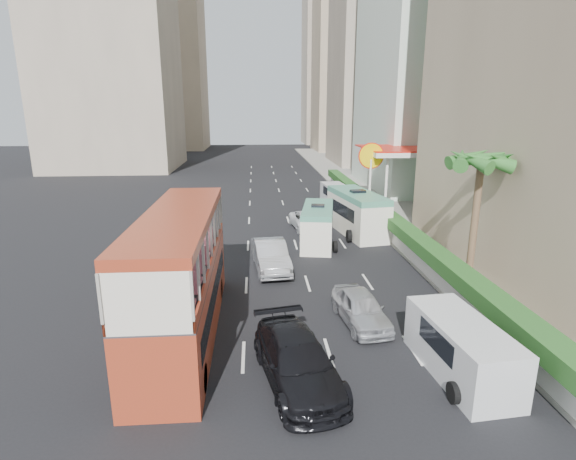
{
  "coord_description": "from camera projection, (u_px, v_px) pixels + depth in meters",
  "views": [
    {
      "loc": [
        -3.04,
        -16.86,
        8.86
      ],
      "look_at": [
        -1.5,
        4.0,
        3.2
      ],
      "focal_mm": 28.0,
      "sensor_mm": 36.0,
      "label": 1
    }
  ],
  "objects": [
    {
      "name": "shell_station",
      "position": [
        398.0,
        178.0,
        40.9
      ],
      "size": [
        6.5,
        8.0,
        5.5
      ],
      "primitive_type": "cube",
      "color": "silver",
      "rests_on": "ground"
    },
    {
      "name": "ground_plane",
      "position": [
        331.0,
        328.0,
        18.76
      ],
      "size": [
        200.0,
        200.0,
        0.0
      ],
      "primitive_type": "plane",
      "color": "black",
      "rests_on": "ground"
    },
    {
      "name": "tower_far_b",
      "position": [
        331.0,
        64.0,
        114.87
      ],
      "size": [
        14.0,
        14.0,
        40.0
      ],
      "primitive_type": "cube",
      "color": "tan",
      "rests_on": "ground"
    },
    {
      "name": "car_black",
      "position": [
        297.0,
        382.0,
        15.08
      ],
      "size": [
        3.24,
        5.77,
        1.58
      ],
      "primitive_type": "imported",
      "rotation": [
        0.0,
        0.0,
        0.2
      ],
      "color": "black",
      "rests_on": "ground"
    },
    {
      "name": "double_decker_bus",
      "position": [
        182.0,
        275.0,
        17.68
      ],
      "size": [
        2.5,
        11.0,
        5.06
      ],
      "primitive_type": "cube",
      "color": "#9B341C",
      "rests_on": "ground"
    },
    {
      "name": "panel_van_near",
      "position": [
        461.0,
        349.0,
        15.29
      ],
      "size": [
        2.37,
        4.96,
        1.92
      ],
      "primitive_type": "cube",
      "rotation": [
        0.0,
        0.0,
        0.09
      ],
      "color": "silver",
      "rests_on": "ground"
    },
    {
      "name": "kerb_wall",
      "position": [
        384.0,
        226.0,
        32.5
      ],
      "size": [
        0.3,
        44.0,
        1.0
      ],
      "primitive_type": "cube",
      "color": "silver",
      "rests_on": "sidewalk"
    },
    {
      "name": "car_silver_lane_b",
      "position": [
        360.0,
        323.0,
        19.18
      ],
      "size": [
        2.16,
        4.31,
        1.41
      ],
      "primitive_type": "imported",
      "rotation": [
        0.0,
        0.0,
        0.12
      ],
      "color": "silver",
      "rests_on": "ground"
    },
    {
      "name": "tower_far_a",
      "position": [
        349.0,
        43.0,
        93.16
      ],
      "size": [
        14.0,
        14.0,
        44.0
      ],
      "primitive_type": "cube",
      "color": "tan",
      "rests_on": "ground"
    },
    {
      "name": "minibus_near",
      "position": [
        318.0,
        225.0,
        30.13
      ],
      "size": [
        2.93,
        6.05,
        2.57
      ],
      "primitive_type": "cube",
      "rotation": [
        0.0,
        0.0,
        -0.18
      ],
      "color": "silver",
      "rests_on": "ground"
    },
    {
      "name": "palm_tree",
      "position": [
        474.0,
        223.0,
        22.28
      ],
      "size": [
        0.36,
        0.36,
        6.4
      ],
      "primitive_type": "cylinder",
      "color": "brown",
      "rests_on": "sidewalk"
    },
    {
      "name": "sidewalk",
      "position": [
        380.0,
        202.0,
        43.44
      ],
      "size": [
        6.0,
        120.0,
        0.18
      ],
      "primitive_type": "cube",
      "color": "#99968C",
      "rests_on": "ground"
    },
    {
      "name": "tower_mid",
      "position": [
        388.0,
        1.0,
        69.35
      ],
      "size": [
        16.0,
        16.0,
        50.0
      ],
      "primitive_type": "cube",
      "color": "tan",
      "rests_on": "ground"
    },
    {
      "name": "car_silver_lane_a",
      "position": [
        271.0,
        269.0,
        25.63
      ],
      "size": [
        2.24,
        5.11,
        1.63
      ],
      "primitive_type": "imported",
      "rotation": [
        0.0,
        0.0,
        0.11
      ],
      "color": "silver",
      "rests_on": "ground"
    },
    {
      "name": "panel_van_far",
      "position": [
        336.0,
        195.0,
        42.6
      ],
      "size": [
        2.37,
        4.91,
        1.9
      ],
      "primitive_type": "cube",
      "rotation": [
        0.0,
        0.0,
        0.1
      ],
      "color": "silver",
      "rests_on": "ground"
    },
    {
      "name": "hedge",
      "position": [
        384.0,
        214.0,
        32.28
      ],
      "size": [
        1.1,
        44.0,
        0.7
      ],
      "primitive_type": "cube",
      "color": "#2D6626",
      "rests_on": "kerb_wall"
    },
    {
      "name": "van_asset",
      "position": [
        307.0,
        229.0,
        34.2
      ],
      "size": [
        2.69,
        4.82,
        1.27
      ],
      "primitive_type": "imported",
      "rotation": [
        0.0,
        0.0,
        0.13
      ],
      "color": "silver",
      "rests_on": "ground"
    },
    {
      "name": "tower_left_b",
      "position": [
        165.0,
        42.0,
        97.84
      ],
      "size": [
        16.0,
        16.0,
        46.0
      ],
      "primitive_type": "cube",
      "color": "tan",
      "rests_on": "ground"
    },
    {
      "name": "minibus_far",
      "position": [
        357.0,
        213.0,
        32.73
      ],
      "size": [
        3.39,
        7.14,
        3.04
      ],
      "primitive_type": "cube",
      "rotation": [
        0.0,
        0.0,
        0.17
      ],
      "color": "silver",
      "rests_on": "ground"
    }
  ]
}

